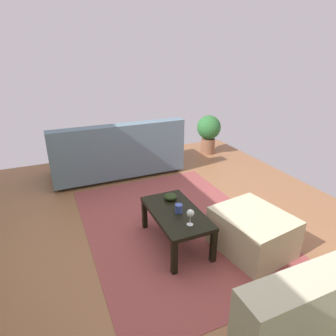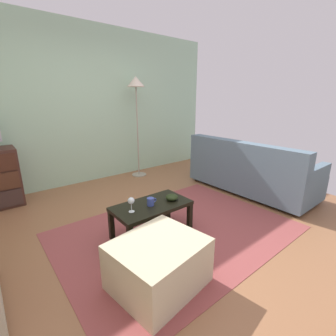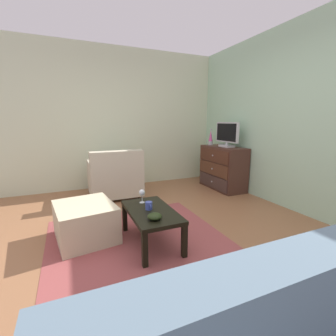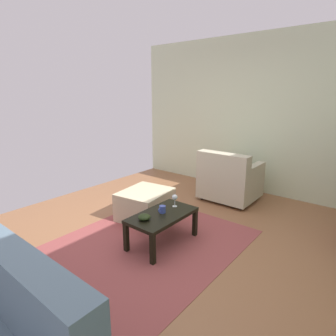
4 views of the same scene
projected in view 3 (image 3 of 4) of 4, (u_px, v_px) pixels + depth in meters
name	position (u px, v px, depth m)	size (l,w,h in m)	color
ground_plane	(161.00, 246.00, 2.53)	(5.68, 4.92, 0.05)	#95623F
wall_accent_rear	(314.00, 118.00, 3.13)	(5.68, 0.12, 2.70)	#A9D2AE
wall_plain_left	(112.00, 119.00, 4.60)	(0.12, 4.92, 2.70)	beige
area_rug	(149.00, 258.00, 2.27)	(2.60, 1.90, 0.01)	#954543
dresser	(223.00, 168.00, 4.57)	(0.97, 0.49, 0.82)	#472920
tv	(227.00, 134.00, 4.40)	(0.62, 0.18, 0.46)	silver
lava_lamp	(211.00, 138.00, 4.79)	(0.09, 0.09, 0.33)	#B7B7BC
coffee_table	(151.00, 215.00, 2.50)	(0.84, 0.46, 0.38)	black
wine_glass	(142.00, 193.00, 2.69)	(0.07, 0.07, 0.16)	silver
mug	(149.00, 206.00, 2.49)	(0.11, 0.08, 0.08)	#3D4FA5
bowl_decorative	(155.00, 216.00, 2.24)	(0.14, 0.14, 0.06)	black
armchair	(115.00, 177.00, 4.07)	(0.80, 0.85, 0.84)	#332319
ottoman	(85.00, 221.00, 2.62)	(0.70, 0.60, 0.40)	beige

